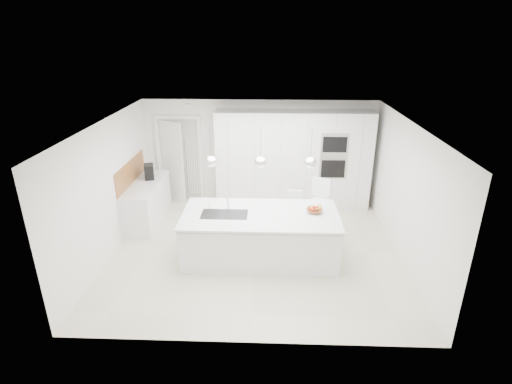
{
  "coord_description": "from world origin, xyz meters",
  "views": [
    {
      "loc": [
        0.27,
        -6.8,
        4.0
      ],
      "look_at": [
        0.0,
        0.3,
        1.1
      ],
      "focal_mm": 28.0,
      "sensor_mm": 36.0,
      "label": 1
    }
  ],
  "objects_px": {
    "island_base": "(260,238)",
    "bar_stool_right": "(321,209)",
    "fruit_bowl": "(314,211)",
    "bar_stool_left": "(294,216)",
    "espresso_machine": "(149,172)"
  },
  "relations": [
    {
      "from": "island_base",
      "to": "bar_stool_right",
      "type": "relative_size",
      "value": 2.3
    },
    {
      "from": "espresso_machine",
      "to": "bar_stool_right",
      "type": "xyz_separation_m",
      "value": [
        3.74,
        -0.89,
        -0.45
      ]
    },
    {
      "from": "island_base",
      "to": "bar_stool_right",
      "type": "distance_m",
      "value": 1.52
    },
    {
      "from": "fruit_bowl",
      "to": "bar_stool_right",
      "type": "relative_size",
      "value": 0.24
    },
    {
      "from": "island_base",
      "to": "fruit_bowl",
      "type": "distance_m",
      "value": 1.12
    },
    {
      "from": "bar_stool_left",
      "to": "bar_stool_right",
      "type": "relative_size",
      "value": 0.82
    },
    {
      "from": "island_base",
      "to": "bar_stool_right",
      "type": "bearing_deg",
      "value": 37.16
    },
    {
      "from": "fruit_bowl",
      "to": "bar_stool_left",
      "type": "distance_m",
      "value": 0.87
    },
    {
      "from": "fruit_bowl",
      "to": "bar_stool_left",
      "type": "height_order",
      "value": "bar_stool_left"
    },
    {
      "from": "island_base",
      "to": "fruit_bowl",
      "type": "bearing_deg",
      "value": 8.35
    },
    {
      "from": "espresso_machine",
      "to": "bar_stool_right",
      "type": "bearing_deg",
      "value": -28.87
    },
    {
      "from": "bar_stool_right",
      "to": "fruit_bowl",
      "type": "bearing_deg",
      "value": -81.21
    },
    {
      "from": "island_base",
      "to": "bar_stool_right",
      "type": "height_order",
      "value": "bar_stool_right"
    },
    {
      "from": "fruit_bowl",
      "to": "bar_stool_right",
      "type": "height_order",
      "value": "bar_stool_right"
    },
    {
      "from": "fruit_bowl",
      "to": "espresso_machine",
      "type": "distance_m",
      "value": 3.89
    }
  ]
}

